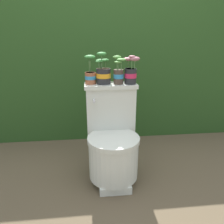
{
  "coord_description": "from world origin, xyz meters",
  "views": [
    {
      "loc": [
        -0.21,
        -1.49,
        1.16
      ],
      "look_at": [
        -0.03,
        0.16,
        0.58
      ],
      "focal_mm": 35.0,
      "sensor_mm": 36.0,
      "label": 1
    }
  ],
  "objects_px": {
    "toilet": "(112,142)",
    "potted_plant_midright": "(131,72)",
    "potted_plant_left": "(90,74)",
    "potted_plant_midleft": "(103,73)",
    "potted_plant_middle": "(119,73)"
  },
  "relations": [
    {
      "from": "potted_plant_middle",
      "to": "toilet",
      "type": "bearing_deg",
      "value": -115.15
    },
    {
      "from": "potted_plant_middle",
      "to": "potted_plant_midright",
      "type": "distance_m",
      "value": 0.1
    },
    {
      "from": "toilet",
      "to": "potted_plant_midright",
      "type": "bearing_deg",
      "value": 39.59
    },
    {
      "from": "toilet",
      "to": "potted_plant_middle",
      "type": "height_order",
      "value": "potted_plant_middle"
    },
    {
      "from": "potted_plant_left",
      "to": "potted_plant_midright",
      "type": "xyz_separation_m",
      "value": [
        0.32,
        -0.03,
        0.01
      ]
    },
    {
      "from": "potted_plant_midleft",
      "to": "potted_plant_middle",
      "type": "xyz_separation_m",
      "value": [
        0.12,
        -0.02,
        0.0
      ]
    },
    {
      "from": "potted_plant_midleft",
      "to": "potted_plant_left",
      "type": "bearing_deg",
      "value": 175.85
    },
    {
      "from": "potted_plant_middle",
      "to": "potted_plant_midleft",
      "type": "bearing_deg",
      "value": 168.45
    },
    {
      "from": "potted_plant_left",
      "to": "potted_plant_midleft",
      "type": "relative_size",
      "value": 0.91
    },
    {
      "from": "potted_plant_midright",
      "to": "potted_plant_midleft",
      "type": "bearing_deg",
      "value": 173.0
    },
    {
      "from": "toilet",
      "to": "potted_plant_midright",
      "type": "distance_m",
      "value": 0.58
    },
    {
      "from": "toilet",
      "to": "potted_plant_midright",
      "type": "height_order",
      "value": "potted_plant_midright"
    },
    {
      "from": "potted_plant_left",
      "to": "potted_plant_midright",
      "type": "relative_size",
      "value": 1.0
    },
    {
      "from": "toilet",
      "to": "potted_plant_middle",
      "type": "bearing_deg",
      "value": 64.85
    },
    {
      "from": "potted_plant_midleft",
      "to": "potted_plant_middle",
      "type": "relative_size",
      "value": 1.12
    }
  ]
}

